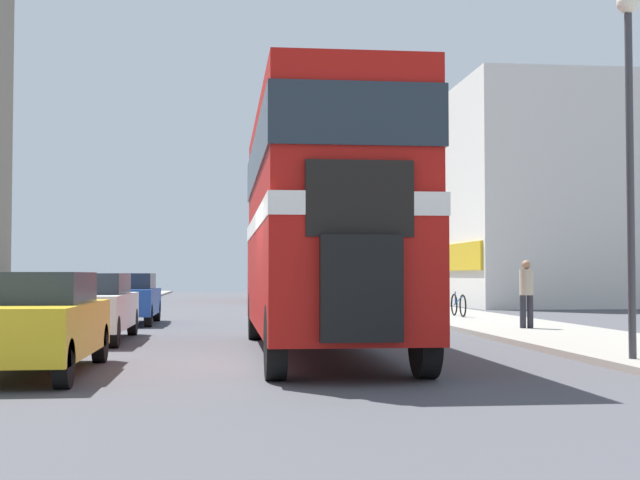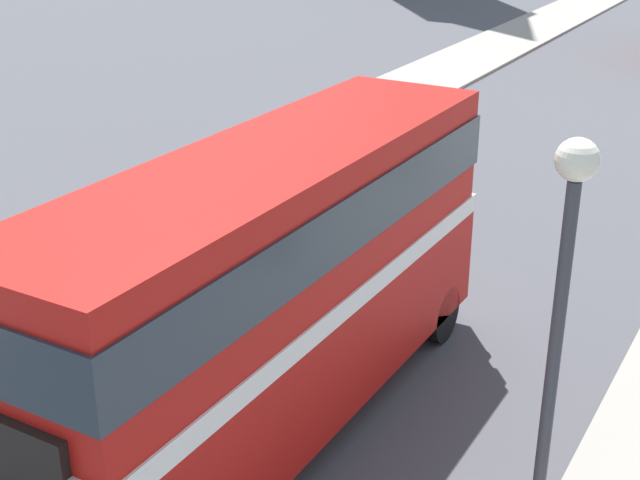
# 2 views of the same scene
# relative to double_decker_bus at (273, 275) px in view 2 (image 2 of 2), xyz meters

# --- Properties ---
(double_decker_bus) EXTENTS (2.39, 9.74, 4.41)m
(double_decker_bus) POSITION_rel_double_decker_bus_xyz_m (0.00, 0.00, 0.00)
(double_decker_bus) COLOR #B2140F
(double_decker_bus) RESTS_ON ground_plane
(car_parked_mid) EXTENTS (1.72, 4.59, 1.47)m
(car_parked_mid) POSITION_rel_double_decker_bus_xyz_m (-4.65, 3.67, -1.84)
(car_parked_mid) COLOR white
(car_parked_mid) RESTS_ON ground_plane
(car_parked_far) EXTENTS (1.80, 4.03, 1.48)m
(car_parked_far) POSITION_rel_double_decker_bus_xyz_m (-4.60, 10.40, -1.84)
(car_parked_far) COLOR #1E479E
(car_parked_far) RESTS_ON ground_plane
(street_lamp) EXTENTS (0.36, 0.36, 5.86)m
(street_lamp) POSITION_rel_double_decker_bus_xyz_m (4.67, -2.66, 1.35)
(street_lamp) COLOR #38383D
(street_lamp) RESTS_ON sidewalk_right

